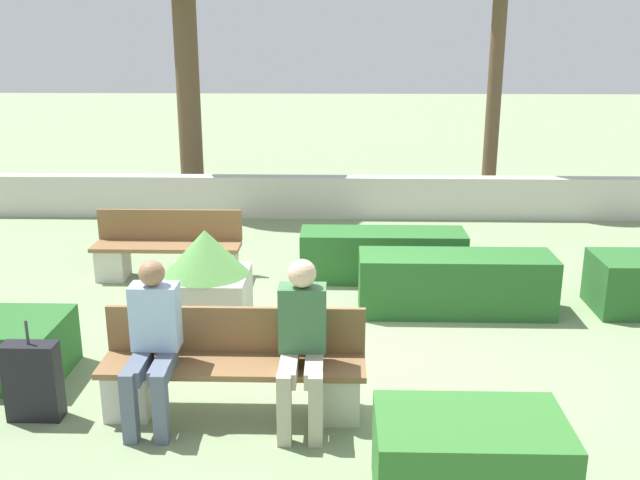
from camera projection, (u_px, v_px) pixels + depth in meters
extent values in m
plane|color=gray|center=(346.00, 336.00, 7.44)|extent=(60.00, 60.00, 0.00)
cube|color=beige|center=(344.00, 197.00, 12.12)|extent=(12.28, 0.30, 0.70)
cube|color=brown|center=(233.00, 367.00, 5.82)|extent=(2.18, 0.44, 0.05)
cube|color=brown|center=(236.00, 329.00, 5.99)|extent=(2.18, 0.04, 0.40)
cube|color=beige|center=(130.00, 390.00, 5.91)|extent=(0.36, 0.40, 0.40)
cube|color=beige|center=(337.00, 393.00, 5.86)|extent=(0.36, 0.40, 0.40)
cube|color=brown|center=(167.00, 247.00, 9.06)|extent=(1.87, 0.44, 0.05)
cube|color=brown|center=(170.00, 225.00, 9.23)|extent=(1.87, 0.04, 0.40)
cube|color=beige|center=(113.00, 263.00, 9.14)|extent=(0.36, 0.40, 0.40)
cube|color=beige|center=(223.00, 264.00, 9.11)|extent=(0.36, 0.40, 0.40)
cube|color=#515B70|center=(138.00, 367.00, 5.61)|extent=(0.14, 0.46, 0.13)
cube|color=#515B70|center=(163.00, 368.00, 5.61)|extent=(0.14, 0.46, 0.13)
cube|color=#515B70|center=(129.00, 408.00, 5.46)|extent=(0.11, 0.11, 0.58)
cube|color=#515B70|center=(161.00, 408.00, 5.45)|extent=(0.11, 0.11, 0.58)
cube|color=#9EBCE0|center=(155.00, 316.00, 5.75)|extent=(0.38, 0.22, 0.54)
sphere|color=#936B4C|center=(152.00, 273.00, 5.62)|extent=(0.21, 0.21, 0.21)
cube|color=#B2A893|center=(289.00, 369.00, 5.58)|extent=(0.14, 0.46, 0.13)
cube|color=#B2A893|center=(314.00, 369.00, 5.58)|extent=(0.14, 0.46, 0.13)
cube|color=#B2A893|center=(284.00, 410.00, 5.42)|extent=(0.11, 0.11, 0.58)
cube|color=#B2A893|center=(316.00, 410.00, 5.42)|extent=(0.11, 0.11, 0.58)
cube|color=#3D6B42|center=(303.00, 318.00, 5.71)|extent=(0.38, 0.22, 0.54)
sphere|color=beige|center=(302.00, 273.00, 5.59)|extent=(0.23, 0.23, 0.23)
cube|color=#33702D|center=(469.00, 461.00, 4.74)|extent=(1.25, 0.78, 0.63)
cube|color=#286028|center=(382.00, 255.00, 9.09)|extent=(2.08, 0.62, 0.63)
cube|color=#286028|center=(455.00, 283.00, 8.01)|extent=(2.17, 0.65, 0.67)
cube|color=beige|center=(208.00, 301.00, 7.58)|extent=(0.86, 0.86, 0.61)
cone|color=#569347|center=(205.00, 252.00, 7.43)|extent=(0.90, 0.90, 0.48)
cube|color=black|center=(33.00, 381.00, 5.78)|extent=(0.44, 0.18, 0.66)
cylinder|color=#333338|center=(27.00, 332.00, 5.66)|extent=(0.02, 0.02, 0.20)
cylinder|color=brown|center=(188.00, 89.00, 12.77)|extent=(0.42, 0.42, 4.13)
cylinder|color=brown|center=(495.00, 88.00, 12.68)|extent=(0.26, 0.26, 4.17)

